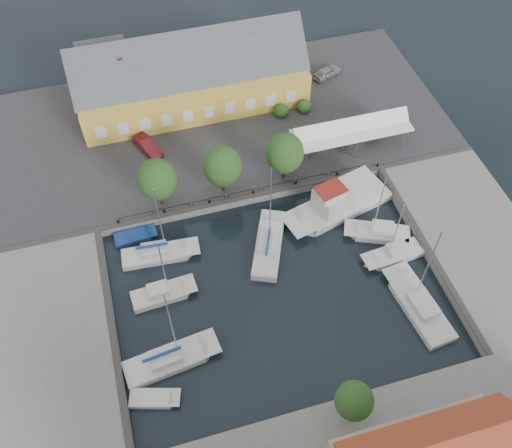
% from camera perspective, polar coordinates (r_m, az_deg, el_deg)
% --- Properties ---
extents(ground, '(140.00, 140.00, 0.00)m').
position_cam_1_polar(ground, '(58.13, 1.65, -5.39)').
color(ground, black).
rests_on(ground, ground).
extents(north_quay, '(56.00, 26.00, 1.00)m').
position_cam_1_polar(north_quay, '(72.27, -3.80, 9.76)').
color(north_quay, '#2D2D30').
rests_on(north_quay, ground).
extents(west_quay, '(12.00, 24.00, 1.00)m').
position_cam_1_polar(west_quay, '(56.97, -19.81, -11.63)').
color(west_quay, slate).
rests_on(west_quay, ground).
extents(east_quay, '(12.00, 24.00, 1.00)m').
position_cam_1_polar(east_quay, '(64.45, 21.26, -1.65)').
color(east_quay, slate).
rests_on(east_quay, ground).
extents(quay_edge_fittings, '(56.00, 24.72, 0.40)m').
position_cam_1_polar(quay_edge_fittings, '(59.84, 0.35, -1.16)').
color(quay_edge_fittings, '#383533').
rests_on(quay_edge_fittings, north_quay).
extents(warehouse, '(28.56, 14.00, 9.55)m').
position_cam_1_polar(warehouse, '(73.51, -7.02, 14.29)').
color(warehouse, gold).
rests_on(warehouse, north_quay).
extents(tent_canopy, '(14.00, 4.00, 2.83)m').
position_cam_1_polar(tent_canopy, '(67.72, 9.54, 9.21)').
color(tent_canopy, white).
rests_on(tent_canopy, north_quay).
extents(quay_trees, '(18.20, 4.20, 6.30)m').
position_cam_1_polar(quay_trees, '(61.18, -3.38, 5.80)').
color(quay_trees, black).
rests_on(quay_trees, north_quay).
extents(car_silver, '(4.51, 3.24, 1.42)m').
position_cam_1_polar(car_silver, '(79.01, 7.15, 14.84)').
color(car_silver, '#A4A8AC').
rests_on(car_silver, north_quay).
extents(car_red, '(3.26, 4.78, 1.49)m').
position_cam_1_polar(car_red, '(68.93, -10.79, 7.67)').
color(car_red, '#5A1419').
rests_on(car_red, north_quay).
extents(center_sailboat, '(5.81, 8.92, 12.03)m').
position_cam_1_polar(center_sailboat, '(59.80, 1.24, -2.35)').
color(center_sailboat, silver).
rests_on(center_sailboat, ground).
extents(trawler, '(13.23, 6.82, 5.00)m').
position_cam_1_polar(trawler, '(63.44, 8.46, 2.16)').
color(trawler, silver).
rests_on(trawler, ground).
extents(east_boat_a, '(7.33, 5.00, 10.19)m').
position_cam_1_polar(east_boat_a, '(62.40, 12.15, -0.93)').
color(east_boat_a, silver).
rests_on(east_boat_a, ground).
extents(east_boat_b, '(6.76, 2.75, 9.26)m').
position_cam_1_polar(east_boat_b, '(61.03, 13.58, -3.06)').
color(east_boat_b, silver).
rests_on(east_boat_b, ground).
extents(east_boat_c, '(3.96, 9.66, 11.88)m').
position_cam_1_polar(east_boat_c, '(58.27, 15.98, -7.97)').
color(east_boat_c, silver).
rests_on(east_boat_c, ground).
extents(west_boat_a, '(8.32, 2.90, 10.88)m').
position_cam_1_polar(west_boat_a, '(60.23, -9.70, -3.03)').
color(west_boat_a, silver).
rests_on(west_boat_a, ground).
extents(west_boat_b, '(6.65, 2.63, 9.17)m').
position_cam_1_polar(west_boat_b, '(57.51, -9.34, -6.97)').
color(west_boat_b, beige).
rests_on(west_boat_b, ground).
extents(west_boat_d, '(9.22, 3.81, 11.92)m').
position_cam_1_polar(west_boat_d, '(54.08, -8.63, -13.33)').
color(west_boat_d, silver).
rests_on(west_boat_d, ground).
extents(launch_sw, '(4.75, 2.87, 0.98)m').
position_cam_1_polar(launch_sw, '(53.04, -10.16, -16.87)').
color(launch_sw, silver).
rests_on(launch_sw, ground).
extents(launch_nw, '(4.65, 1.99, 0.88)m').
position_cam_1_polar(launch_nw, '(62.30, -12.02, -1.27)').
color(launch_nw, navy).
rests_on(launch_nw, ground).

